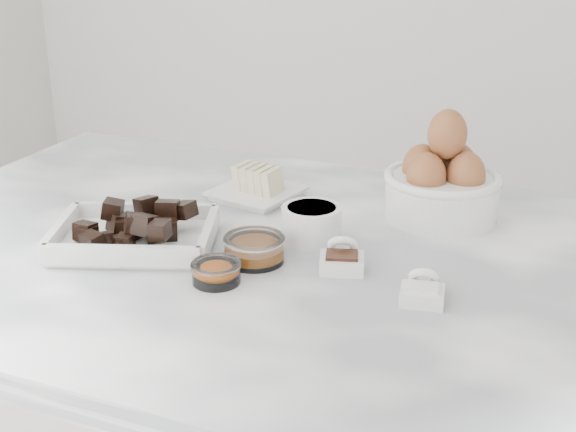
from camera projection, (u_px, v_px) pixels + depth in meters
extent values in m
cube|color=white|center=(267.00, 260.00, 1.14)|extent=(1.20, 0.80, 0.04)
cube|color=white|center=(135.00, 242.00, 1.14)|extent=(0.25, 0.22, 0.01)
cube|color=white|center=(257.00, 195.00, 1.32)|extent=(0.13, 0.13, 0.01)
cube|color=white|center=(257.00, 191.00, 1.32)|extent=(0.15, 0.15, 0.00)
cylinder|color=white|center=(311.00, 224.00, 1.15)|extent=(0.09, 0.09, 0.05)
cylinder|color=white|center=(312.00, 210.00, 1.14)|extent=(0.07, 0.07, 0.01)
cylinder|color=white|center=(441.00, 197.00, 1.23)|extent=(0.17, 0.17, 0.07)
torus|color=white|center=(442.00, 177.00, 1.22)|extent=(0.18, 0.18, 0.01)
ellipsoid|color=brown|center=(467.00, 174.00, 1.21)|extent=(0.06, 0.06, 0.08)
ellipsoid|color=brown|center=(419.00, 170.00, 1.22)|extent=(0.06, 0.06, 0.08)
ellipsoid|color=brown|center=(451.00, 166.00, 1.24)|extent=(0.06, 0.06, 0.08)
ellipsoid|color=brown|center=(433.00, 179.00, 1.18)|extent=(0.06, 0.06, 0.08)
ellipsoid|color=brown|center=(447.00, 134.00, 1.19)|extent=(0.06, 0.06, 0.08)
cylinder|color=white|center=(254.00, 250.00, 1.08)|extent=(0.08, 0.08, 0.03)
torus|color=white|center=(254.00, 239.00, 1.08)|extent=(0.09, 0.09, 0.01)
cylinder|color=orange|center=(255.00, 254.00, 1.09)|extent=(0.06, 0.06, 0.01)
cylinder|color=white|center=(216.00, 273.00, 1.03)|extent=(0.06, 0.06, 0.03)
torus|color=white|center=(216.00, 264.00, 1.02)|extent=(0.07, 0.07, 0.01)
ellipsoid|color=#FF6B07|center=(216.00, 272.00, 1.03)|extent=(0.04, 0.04, 0.02)
cube|color=white|center=(342.00, 264.00, 1.06)|extent=(0.07, 0.06, 0.02)
cube|color=black|center=(342.00, 255.00, 1.05)|extent=(0.05, 0.05, 0.00)
torus|color=white|center=(343.00, 246.00, 1.08)|extent=(0.05, 0.05, 0.04)
cube|color=white|center=(422.00, 296.00, 0.97)|extent=(0.06, 0.05, 0.02)
cube|color=white|center=(423.00, 287.00, 0.97)|extent=(0.04, 0.04, 0.00)
torus|color=white|center=(424.00, 278.00, 0.99)|extent=(0.04, 0.04, 0.04)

